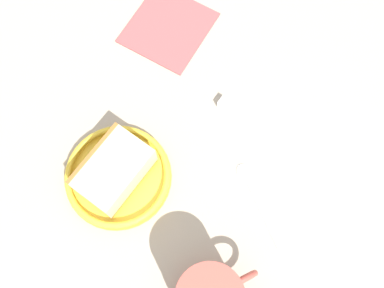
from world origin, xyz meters
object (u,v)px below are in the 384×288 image
cake_slice (114,171)px  folded_napkin (168,27)px  small_plate (118,176)px  teaspoon (251,187)px  sugar_cube (224,103)px

cake_slice → folded_napkin: cake_slice is taller
cake_slice → small_plate: bearing=-71.6°
teaspoon → folded_napkin: 30.15cm
small_plate → teaspoon: (15.07, -12.67, -0.52)cm
cake_slice → teaspoon: 20.13cm
cake_slice → sugar_cube: size_ratio=7.87×
small_plate → cake_slice: bearing=108.4°
folded_napkin → teaspoon: bearing=-100.8°
teaspoon → folded_napkin: teaspoon is taller
cake_slice → teaspoon: cake_slice is taller
sugar_cube → folded_napkin: bearing=86.7°
folded_napkin → sugar_cube: sugar_cube is taller
sugar_cube → teaspoon: bearing=-110.1°
small_plate → teaspoon: small_plate is taller
cake_slice → sugar_cube: bearing=-0.2°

